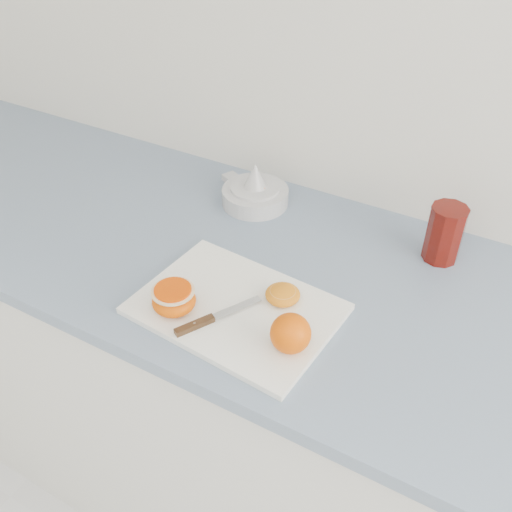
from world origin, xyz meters
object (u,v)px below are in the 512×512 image
object	(u,v)px
counter	(296,417)
cutting_board	(236,309)
citrus_juicer	(255,192)
red_tumbler	(444,235)
half_orange	(174,299)

from	to	relation	value
counter	cutting_board	bearing A→B (deg)	-114.27
citrus_juicer	red_tumbler	size ratio (longest dim) A/B	1.58
red_tumbler	cutting_board	bearing A→B (deg)	-129.32
counter	red_tumbler	distance (m)	0.57
cutting_board	half_orange	distance (m)	0.11
counter	cutting_board	xyz separation A→B (m)	(-0.07, -0.15, 0.45)
counter	cutting_board	world-z (taller)	cutting_board
citrus_juicer	red_tumbler	world-z (taller)	red_tumbler
cutting_board	counter	bearing A→B (deg)	65.73
half_orange	cutting_board	bearing A→B (deg)	33.95
half_orange	counter	bearing A→B (deg)	53.11
cutting_board	citrus_juicer	distance (m)	0.36
counter	citrus_juicer	xyz separation A→B (m)	(-0.21, 0.18, 0.47)
cutting_board	red_tumbler	bearing A→B (deg)	50.68
citrus_juicer	cutting_board	bearing A→B (deg)	-65.71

